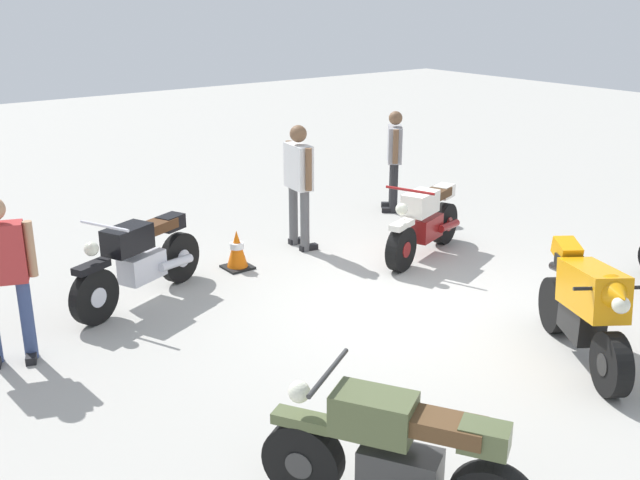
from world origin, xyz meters
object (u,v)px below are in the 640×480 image
Objects in this scene: motorcycle_orange_sportbike at (586,305)px; person_in_white_shirt at (299,178)px; motorcycle_cream_vintage at (425,222)px; motorcycle_olive_vintage at (395,459)px; person_in_red_shirt at (2,270)px; person_in_gray_shirt at (394,155)px; motorcycle_black_cruiser at (140,260)px; traffic_cone at (237,250)px.

motorcycle_orange_sportbike is 0.97× the size of person_in_white_shirt.
motorcycle_olive_vintage is at bearing 23.76° from motorcycle_cream_vintage.
person_in_red_shirt is (4.29, 1.08, -0.06)m from person_in_white_shirt.
motorcycle_olive_vintage is 3.16m from motorcycle_orange_sportbike.
person_in_red_shirt reaches higher than motorcycle_orange_sportbike.
person_in_gray_shirt is 6.89m from person_in_red_shirt.
person_in_gray_shirt is (-5.01, -1.08, 0.43)m from motorcycle_black_cruiser.
person_in_white_shirt reaches higher than motorcycle_olive_vintage.
traffic_cone is (1.15, 0.19, -0.77)m from person_in_white_shirt.
person_in_red_shirt is (4.55, -3.42, 0.37)m from motorcycle_orange_sportbike.
motorcycle_cream_vintage is at bearing 143.45° from motorcycle_black_cruiser.
person_in_red_shirt is 3.33m from traffic_cone.
person_in_red_shirt is at bearing 54.01° from person_in_gray_shirt.
motorcycle_cream_vintage is at bearing 107.82° from person_in_red_shirt.
person_in_white_shirt is at bearing 54.43° from person_in_gray_shirt.
motorcycle_black_cruiser is 5.14m from person_in_gray_shirt.
motorcycle_cream_vintage is 5.50m from person_in_red_shirt.
motorcycle_orange_sportbike is (0.93, 3.17, 0.11)m from motorcycle_cream_vintage.
motorcycle_olive_vintage is 0.89× the size of motorcycle_black_cruiser.
motorcycle_black_cruiser is 1.11× the size of person_in_white_shirt.
motorcycle_cream_vintage is 0.96× the size of motorcycle_black_cruiser.
motorcycle_black_cruiser is at bearing 131.25° from person_in_red_shirt.
person_in_gray_shirt is at bearing -140.98° from motorcycle_cream_vintage.
motorcycle_black_cruiser is 1.51m from traffic_cone.
motorcycle_olive_vintage is 5.21m from traffic_cone.
person_in_gray_shirt reaches higher than motorcycle_orange_sportbike.
person_in_red_shirt reaches higher than motorcycle_black_cruiser.
motorcycle_orange_sportbike is (-2.88, 4.05, 0.07)m from motorcycle_black_cruiser.
motorcycle_cream_vintage is 5.53m from motorcycle_olive_vintage.
motorcycle_orange_sportbike reaches higher than motorcycle_cream_vintage.
motorcycle_cream_vintage is 1.08× the size of motorcycle_olive_vintage.
motorcycle_olive_vintage is at bearing 71.11° from traffic_cone.
motorcycle_black_cruiser reaches higher than motorcycle_olive_vintage.
motorcycle_cream_vintage is 3.30m from motorcycle_orange_sportbike.
person_in_gray_shirt is at bearing -168.65° from motorcycle_orange_sportbike.
person_in_white_shirt is 4.42m from person_in_red_shirt.
motorcycle_black_cruiser reaches higher than traffic_cone.
motorcycle_cream_vintage is 2.61m from traffic_cone.
motorcycle_olive_vintage is 4.68m from motorcycle_black_cruiser.
traffic_cone is at bearing -45.40° from motorcycle_cream_vintage.
person_in_red_shirt is (6.67, 1.71, 0.02)m from person_in_gray_shirt.
motorcycle_black_cruiser is 3.71× the size of traffic_cone.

